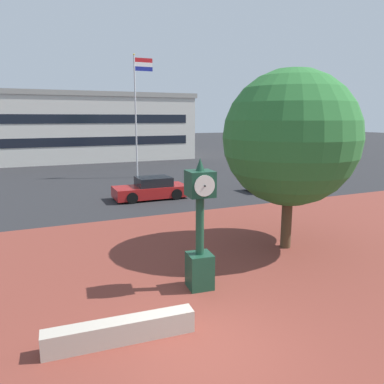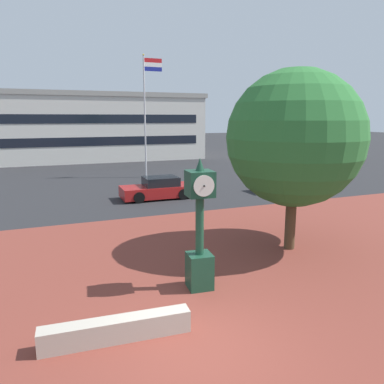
{
  "view_description": "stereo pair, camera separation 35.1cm",
  "coord_description": "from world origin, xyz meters",
  "px_view_note": "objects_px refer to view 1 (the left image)",
  "views": [
    {
      "loc": [
        -3.0,
        -6.39,
        4.71
      ],
      "look_at": [
        0.99,
        2.72,
        2.72
      ],
      "focal_mm": 34.92,
      "sensor_mm": 36.0,
      "label": 1
    },
    {
      "loc": [
        -2.67,
        -6.53,
        4.71
      ],
      "look_at": [
        0.99,
        2.72,
        2.72
      ],
      "focal_mm": 34.92,
      "sensor_mm": 36.0,
      "label": 2
    }
  ],
  "objects_px": {
    "car_street_near": "(277,181)",
    "flagpole_primary": "(137,107)",
    "plaza_tree": "(294,141)",
    "street_clock": "(200,231)",
    "civic_building": "(84,126)",
    "car_street_mid": "(151,189)"
  },
  "relations": [
    {
      "from": "plaza_tree",
      "to": "flagpole_primary",
      "type": "xyz_separation_m",
      "value": [
        -0.75,
        17.89,
        1.58
      ]
    },
    {
      "from": "street_clock",
      "to": "civic_building",
      "type": "height_order",
      "value": "civic_building"
    },
    {
      "from": "car_street_near",
      "to": "flagpole_primary",
      "type": "distance_m",
      "value": 12.18
    },
    {
      "from": "street_clock",
      "to": "civic_building",
      "type": "distance_m",
      "value": 36.92
    },
    {
      "from": "street_clock",
      "to": "flagpole_primary",
      "type": "relative_size",
      "value": 0.39
    },
    {
      "from": "flagpole_primary",
      "to": "car_street_mid",
      "type": "bearing_deg",
      "value": -100.69
    },
    {
      "from": "car_street_near",
      "to": "flagpole_primary",
      "type": "xyz_separation_m",
      "value": [
        -6.95,
        8.71,
        4.9
      ]
    },
    {
      "from": "street_clock",
      "to": "plaza_tree",
      "type": "bearing_deg",
      "value": 28.25
    },
    {
      "from": "car_street_near",
      "to": "flagpole_primary",
      "type": "height_order",
      "value": "flagpole_primary"
    },
    {
      "from": "street_clock",
      "to": "plaza_tree",
      "type": "height_order",
      "value": "plaza_tree"
    },
    {
      "from": "car_street_near",
      "to": "car_street_mid",
      "type": "distance_m",
      "value": 8.49
    },
    {
      "from": "plaza_tree",
      "to": "civic_building",
      "type": "relative_size",
      "value": 0.27
    },
    {
      "from": "plaza_tree",
      "to": "car_street_near",
      "type": "height_order",
      "value": "plaza_tree"
    },
    {
      "from": "street_clock",
      "to": "car_street_near",
      "type": "relative_size",
      "value": 0.86
    },
    {
      "from": "plaza_tree",
      "to": "car_street_mid",
      "type": "height_order",
      "value": "plaza_tree"
    },
    {
      "from": "street_clock",
      "to": "flagpole_primary",
      "type": "bearing_deg",
      "value": 84.5
    },
    {
      "from": "plaza_tree",
      "to": "car_street_mid",
      "type": "bearing_deg",
      "value": 102.8
    },
    {
      "from": "street_clock",
      "to": "car_street_mid",
      "type": "bearing_deg",
      "value": 84.35
    },
    {
      "from": "car_street_near",
      "to": "car_street_mid",
      "type": "height_order",
      "value": "same"
    },
    {
      "from": "plaza_tree",
      "to": "car_street_mid",
      "type": "relative_size",
      "value": 1.5
    },
    {
      "from": "street_clock",
      "to": "flagpole_primary",
      "type": "xyz_separation_m",
      "value": [
        3.82,
        19.81,
        3.82
      ]
    },
    {
      "from": "street_clock",
      "to": "car_street_mid",
      "type": "xyz_separation_m",
      "value": [
        2.31,
        11.85,
        -1.08
      ]
    }
  ]
}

